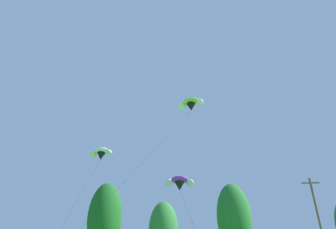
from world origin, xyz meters
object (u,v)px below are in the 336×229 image
Objects in this scene: utility_pole at (320,225)px; parafoil_kite_high_lime_white at (191,104)px; parafoil_kite_far_white at (101,153)px; parafoil_kite_mid_purple at (180,183)px.

parafoil_kite_high_lime_white is at bearing -168.63° from utility_pole.
utility_pole is at bearing 13.86° from parafoil_kite_far_white.
utility_pole is at bearing 11.37° from parafoil_kite_high_lime_white.
parafoil_kite_high_lime_white reaches higher than utility_pole.
parafoil_kite_high_lime_white is at bearing 17.11° from parafoil_kite_far_white.
parafoil_kite_mid_purple is 10.47m from parafoil_kite_far_white.
parafoil_kite_high_lime_white is at bearing -26.22° from parafoil_kite_mid_purple.
parafoil_kite_mid_purple is (-1.85, 0.91, -10.81)m from parafoil_kite_high_lime_white.
parafoil_kite_far_white is at bearing -154.82° from parafoil_kite_mid_purple.
parafoil_kite_mid_purple is at bearing -172.96° from utility_pole.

